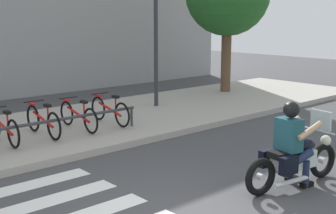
{
  "coord_description": "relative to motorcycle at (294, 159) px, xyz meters",
  "views": [
    {
      "loc": [
        -3.77,
        -4.31,
        2.71
      ],
      "look_at": [
        2.21,
        2.41,
        0.91
      ],
      "focal_mm": 47.79,
      "sensor_mm": 36.0,
      "label": 1
    }
  ],
  "objects": [
    {
      "name": "bicycle_5",
      "position": [
        -1.86,
        5.12,
        0.04
      ],
      "size": [
        0.48,
        1.63,
        0.75
      ],
      "color": "black",
      "rests_on": "sidewalk"
    },
    {
      "name": "rider",
      "position": [
        -0.08,
        0.02,
        0.36
      ],
      "size": [
        0.68,
        0.6,
        1.42
      ],
      "color": "#1E4C59",
      "rests_on": "ground"
    },
    {
      "name": "street_lamp",
      "position": [
        2.23,
        6.11,
        2.02
      ],
      "size": [
        0.28,
        0.28,
        4.05
      ],
      "color": "#2D2D33",
      "rests_on": "ground"
    },
    {
      "name": "sidewalk",
      "position": [
        -2.37,
        5.71,
        -0.38
      ],
      "size": [
        24.0,
        4.4,
        0.15
      ],
      "primitive_type": "cube",
      "color": "#A8A399",
      "rests_on": "ground"
    },
    {
      "name": "bicycle_6",
      "position": [
        -0.98,
        5.12,
        0.03
      ],
      "size": [
        0.48,
        1.68,
        0.72
      ],
      "color": "black",
      "rests_on": "sidewalk"
    },
    {
      "name": "crosswalk_stripe_4",
      "position": [
        -3.57,
        2.09,
        -0.45
      ],
      "size": [
        2.8,
        0.4,
        0.01
      ],
      "primitive_type": "cube",
      "color": "white",
      "rests_on": "ground"
    },
    {
      "name": "motorcycle",
      "position": [
        0.0,
        0.0,
        0.0
      ],
      "size": [
        2.06,
        0.75,
        1.19
      ],
      "color": "black",
      "rests_on": "ground"
    },
    {
      "name": "bicycle_4",
      "position": [
        -2.73,
        5.12,
        0.03
      ],
      "size": [
        0.48,
        1.6,
        0.72
      ],
      "color": "black",
      "rests_on": "sidewalk"
    },
    {
      "name": "crosswalk_stripe_5",
      "position": [
        -3.57,
        2.89,
        -0.45
      ],
      "size": [
        2.8,
        0.4,
        0.01
      ],
      "primitive_type": "cube",
      "color": "white",
      "rests_on": "ground"
    },
    {
      "name": "bicycle_7",
      "position": [
        -0.1,
        5.12,
        0.04
      ],
      "size": [
        0.48,
        1.64,
        0.73
      ],
      "color": "black",
      "rests_on": "sidewalk"
    }
  ]
}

